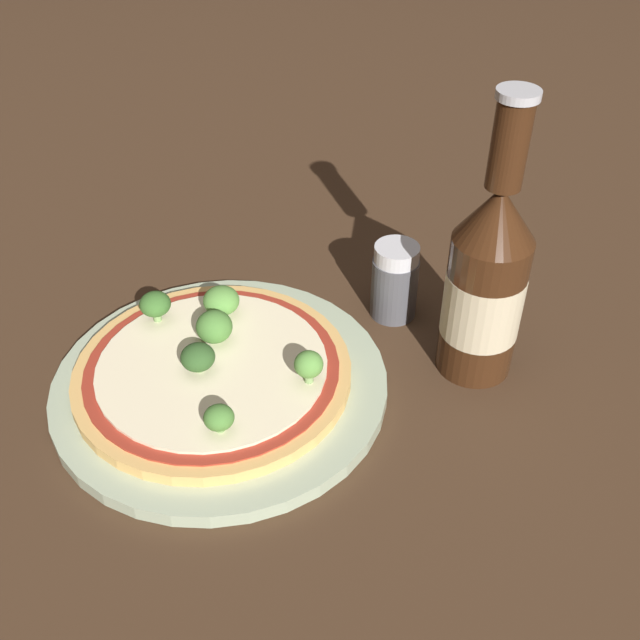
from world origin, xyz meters
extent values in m
plane|color=#3D2819|center=(0.00, 0.00, 0.00)|extent=(3.00, 3.00, 0.00)
cylinder|color=#A3B293|center=(0.00, 0.01, 0.01)|extent=(0.27, 0.27, 0.01)
cylinder|color=tan|center=(-0.01, 0.01, 0.02)|extent=(0.22, 0.22, 0.01)
cylinder|color=maroon|center=(-0.01, 0.01, 0.02)|extent=(0.20, 0.20, 0.00)
cylinder|color=beige|center=(-0.01, 0.01, 0.02)|extent=(0.18, 0.18, 0.00)
cylinder|color=#7A9E5B|center=(-0.06, 0.06, 0.03)|extent=(0.01, 0.01, 0.01)
ellipsoid|color=#386628|center=(-0.06, 0.06, 0.04)|extent=(0.03, 0.03, 0.02)
cylinder|color=#7A9E5B|center=(-0.01, 0.07, 0.03)|extent=(0.01, 0.01, 0.01)
ellipsoid|color=#568E3D|center=(-0.01, 0.07, 0.04)|extent=(0.03, 0.03, 0.02)
cylinder|color=#7A9E5B|center=(0.02, -0.06, 0.03)|extent=(0.01, 0.01, 0.01)
ellipsoid|color=#477A33|center=(0.02, -0.06, 0.04)|extent=(0.02, 0.02, 0.02)
cylinder|color=#7A9E5B|center=(0.07, 0.00, 0.03)|extent=(0.01, 0.01, 0.01)
ellipsoid|color=#568E3D|center=(0.07, 0.00, 0.04)|extent=(0.02, 0.02, 0.02)
cylinder|color=#7A9E5B|center=(-0.01, 0.04, 0.03)|extent=(0.01, 0.01, 0.01)
ellipsoid|color=#477A33|center=(-0.01, 0.04, 0.04)|extent=(0.03, 0.03, 0.03)
cylinder|color=#7A9E5B|center=(-0.01, 0.00, 0.03)|extent=(0.01, 0.01, 0.01)
ellipsoid|color=#2D5123|center=(-0.01, 0.00, 0.04)|extent=(0.03, 0.03, 0.02)
cylinder|color=#381E0F|center=(0.20, 0.07, 0.06)|extent=(0.06, 0.06, 0.12)
cylinder|color=#C6B793|center=(0.20, 0.07, 0.06)|extent=(0.06, 0.06, 0.06)
cone|color=#381E0F|center=(0.20, 0.07, 0.14)|extent=(0.06, 0.06, 0.04)
cylinder|color=#381E0F|center=(0.20, 0.07, 0.20)|extent=(0.03, 0.03, 0.06)
cylinder|color=#B2B2B7|center=(0.20, 0.07, 0.23)|extent=(0.03, 0.03, 0.01)
cylinder|color=#4C4C51|center=(0.13, 0.13, 0.03)|extent=(0.04, 0.04, 0.06)
cylinder|color=silver|center=(0.13, 0.13, 0.06)|extent=(0.04, 0.04, 0.01)
camera|label=1|loc=(0.14, -0.41, 0.42)|focal=42.00mm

